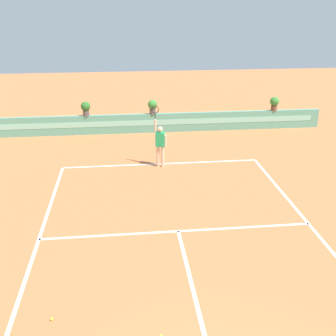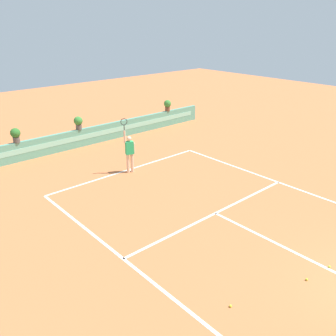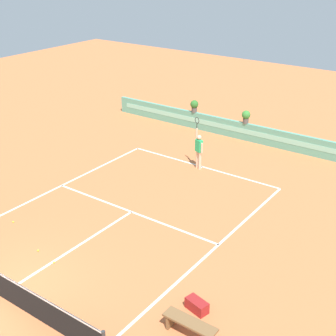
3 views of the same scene
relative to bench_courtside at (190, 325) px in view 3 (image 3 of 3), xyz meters
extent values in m
plane|color=#C66B3D|center=(-5.72, 3.97, -0.38)|extent=(60.00, 60.00, 0.00)
cube|color=white|center=(-5.72, 9.86, -0.37)|extent=(8.22, 0.10, 0.01)
cube|color=white|center=(-5.72, 4.37, -0.37)|extent=(8.22, 0.10, 0.01)
cube|color=white|center=(-5.72, 1.17, -0.37)|extent=(0.10, 6.40, 0.01)
cube|color=white|center=(-9.83, 3.92, -0.37)|extent=(0.10, 11.89, 0.01)
cube|color=white|center=(-1.61, 3.92, -0.37)|extent=(0.10, 11.89, 0.01)
cube|color=white|center=(-5.72, 9.76, -0.37)|extent=(0.10, 0.20, 0.01)
cube|color=#599E84|center=(-5.72, 14.36, 0.12)|extent=(18.00, 0.20, 1.00)
cube|color=#87CCB2|center=(-5.72, 14.26, 0.17)|extent=(17.10, 0.01, 0.28)
cube|color=brown|center=(-0.64, 0.00, -0.15)|extent=(0.08, 0.40, 0.45)
cube|color=brown|center=(0.00, 0.00, 0.10)|extent=(1.60, 0.44, 0.06)
cube|color=maroon|center=(-0.39, 0.98, -0.20)|extent=(0.76, 0.51, 0.36)
cylinder|color=beige|center=(-5.68, 9.55, 0.07)|extent=(0.14, 0.14, 0.90)
cylinder|color=beige|center=(-5.87, 9.61, 0.07)|extent=(0.14, 0.14, 0.90)
cube|color=#28B266|center=(-5.77, 9.58, 0.82)|extent=(0.41, 0.33, 0.60)
sphere|color=beige|center=(-5.77, 9.58, 1.25)|extent=(0.22, 0.22, 0.22)
cylinder|color=beige|center=(-5.96, 9.65, 1.37)|extent=(0.09, 0.09, 0.55)
cylinder|color=black|center=(-5.96, 9.65, 1.79)|extent=(0.04, 0.04, 0.24)
torus|color=#262626|center=(-5.96, 9.65, 2.05)|extent=(0.30, 0.13, 0.31)
cylinder|color=beige|center=(-5.57, 9.51, 0.77)|extent=(0.09, 0.09, 0.50)
sphere|color=#CCE033|center=(-6.62, 0.26, -0.34)|extent=(0.07, 0.07, 0.07)
sphere|color=#CCE033|center=(-8.96, 1.01, -0.34)|extent=(0.07, 0.07, 0.07)
sphere|color=#CCE033|center=(-5.63, 0.11, -0.34)|extent=(0.07, 0.07, 0.07)
cylinder|color=#514C47|center=(-5.73, 14.36, 0.76)|extent=(0.32, 0.32, 0.28)
sphere|color=#387F33|center=(-5.73, 14.36, 1.11)|extent=(0.48, 0.48, 0.48)
cylinder|color=#514C47|center=(-9.12, 14.36, 0.76)|extent=(0.32, 0.32, 0.28)
sphere|color=#2D6B28|center=(-9.12, 14.36, 1.11)|extent=(0.48, 0.48, 0.48)
camera|label=1|loc=(-7.19, -6.18, 6.12)|focal=43.62mm
camera|label=2|loc=(-14.71, -3.15, 6.23)|focal=38.54mm
camera|label=3|loc=(5.40, -8.59, 9.41)|focal=51.06mm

